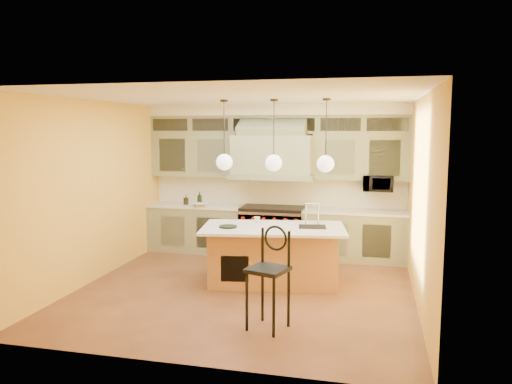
% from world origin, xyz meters
% --- Properties ---
extents(floor, '(5.00, 5.00, 0.00)m').
position_xyz_m(floor, '(0.00, 0.00, 0.00)').
color(floor, '#57301D').
rests_on(floor, ground).
extents(ceiling, '(5.00, 5.00, 0.00)m').
position_xyz_m(ceiling, '(0.00, 0.00, 2.90)').
color(ceiling, white).
rests_on(ceiling, wall_back).
extents(wall_back, '(5.00, 0.00, 5.00)m').
position_xyz_m(wall_back, '(0.00, 2.50, 1.45)').
color(wall_back, gold).
rests_on(wall_back, ground).
extents(wall_front, '(5.00, 0.00, 5.00)m').
position_xyz_m(wall_front, '(0.00, -2.50, 1.45)').
color(wall_front, gold).
rests_on(wall_front, ground).
extents(wall_left, '(0.00, 5.00, 5.00)m').
position_xyz_m(wall_left, '(-2.50, 0.00, 1.45)').
color(wall_left, gold).
rests_on(wall_left, ground).
extents(wall_right, '(0.00, 5.00, 5.00)m').
position_xyz_m(wall_right, '(2.50, 0.00, 1.45)').
color(wall_right, gold).
rests_on(wall_right, ground).
extents(back_cabinetry, '(5.00, 0.77, 2.90)m').
position_xyz_m(back_cabinetry, '(0.00, 2.23, 1.43)').
color(back_cabinetry, gray).
rests_on(back_cabinetry, floor).
extents(range, '(1.20, 0.74, 0.96)m').
position_xyz_m(range, '(0.00, 2.14, 0.49)').
color(range, silver).
rests_on(range, floor).
extents(kitchen_island, '(2.38, 1.52, 1.35)m').
position_xyz_m(kitchen_island, '(0.36, 0.45, 0.47)').
color(kitchen_island, '#AE6D3E').
rests_on(kitchen_island, floor).
extents(counter_stool, '(0.56, 0.56, 1.26)m').
position_xyz_m(counter_stool, '(0.66, -1.34, 0.72)').
color(counter_stool, black).
rests_on(counter_stool, floor).
extents(microwave, '(0.54, 0.37, 0.30)m').
position_xyz_m(microwave, '(1.95, 2.25, 1.45)').
color(microwave, black).
rests_on(microwave, back_cabinetry).
extents(oil_bottle_a, '(0.11, 0.11, 0.26)m').
position_xyz_m(oil_bottle_a, '(-1.49, 2.15, 1.07)').
color(oil_bottle_a, black).
rests_on(oil_bottle_a, back_cabinetry).
extents(oil_bottle_b, '(0.10, 0.10, 0.19)m').
position_xyz_m(oil_bottle_b, '(-1.78, 2.15, 1.04)').
color(oil_bottle_b, black).
rests_on(oil_bottle_b, back_cabinetry).
extents(fruit_bowl, '(0.32, 0.32, 0.07)m').
position_xyz_m(fruit_bowl, '(-1.40, 1.92, 0.98)').
color(fruit_bowl, beige).
rests_on(fruit_bowl, back_cabinetry).
extents(cup, '(0.11, 0.11, 0.10)m').
position_xyz_m(cup, '(0.03, 0.70, 0.97)').
color(cup, silver).
rests_on(cup, kitchen_island).
extents(pendant_left, '(0.26, 0.26, 1.11)m').
position_xyz_m(pendant_left, '(-0.45, 0.45, 1.95)').
color(pendant_left, '#2D2319').
rests_on(pendant_left, ceiling).
extents(pendant_center, '(0.26, 0.26, 1.11)m').
position_xyz_m(pendant_center, '(0.35, 0.45, 1.95)').
color(pendant_center, '#2D2319').
rests_on(pendant_center, ceiling).
extents(pendant_right, '(0.26, 0.26, 1.11)m').
position_xyz_m(pendant_right, '(1.15, 0.45, 1.95)').
color(pendant_right, '#2D2319').
rests_on(pendant_right, ceiling).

